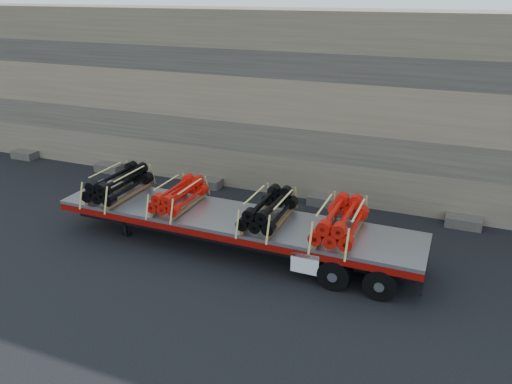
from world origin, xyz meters
TOP-DOWN VIEW (x-y plane):
  - ground at (0.00, 0.00)m, footprint 120.00×120.00m
  - rock_wall at (0.00, 6.50)m, footprint 44.00×3.00m
  - trailer at (0.26, 0.18)m, footprint 11.67×2.31m
  - bundle_front at (-3.98, 0.20)m, footprint 1.20×2.38m
  - bundle_midfront at (-1.65, 0.19)m, footprint 1.07×2.11m
  - bundle_midrear at (1.44, 0.17)m, footprint 1.14×2.27m
  - bundle_rear at (3.62, 0.16)m, footprint 1.20×2.38m

SIDE VIEW (x-z plane):
  - ground at x=0.00m, z-range 0.00..0.00m
  - trailer at x=0.26m, z-range 0.00..1.17m
  - bundle_midfront at x=-1.65m, z-range 1.17..1.91m
  - bundle_midrear at x=1.44m, z-range 1.17..1.97m
  - bundle_rear at x=3.62m, z-range 1.17..2.01m
  - bundle_front at x=-3.98m, z-range 1.17..2.01m
  - rock_wall at x=0.00m, z-range 0.00..7.00m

